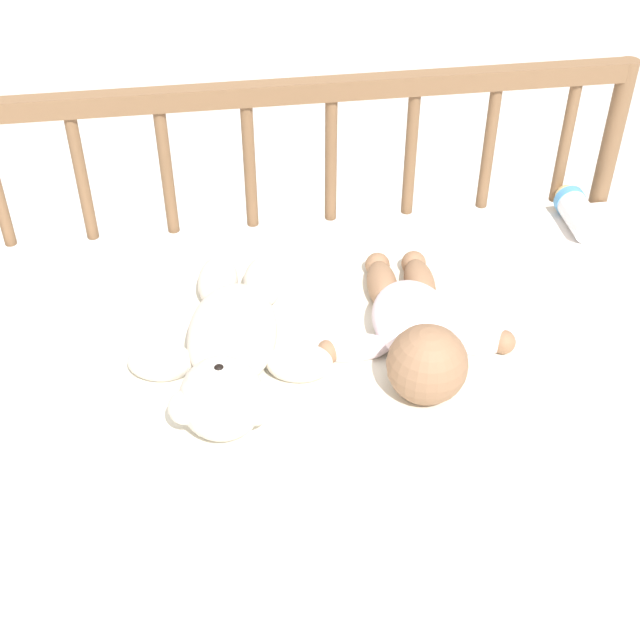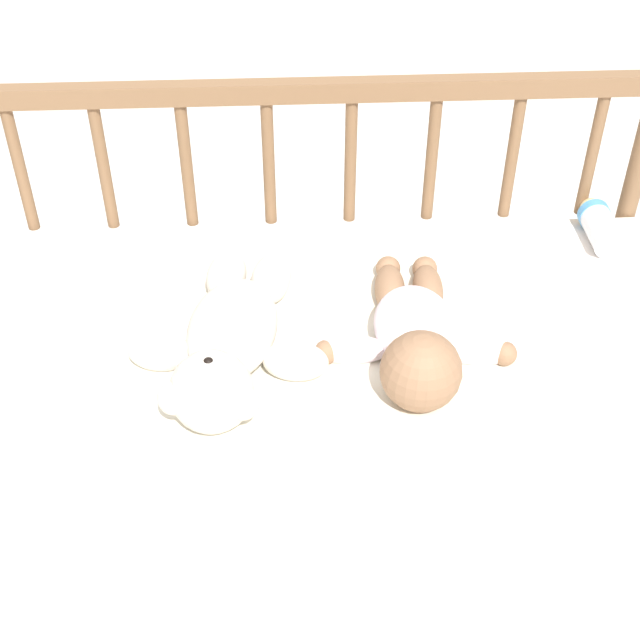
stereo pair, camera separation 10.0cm
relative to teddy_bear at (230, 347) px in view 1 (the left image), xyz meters
name	(u,v)px [view 1 (the left image)]	position (x,y,z in m)	size (l,w,h in m)	color
ground_plane	(320,527)	(0.14, 0.03, -0.50)	(12.00, 12.00, 0.00)	silver
crib_mattress	(320,447)	(0.14, 0.03, -0.28)	(1.27, 0.70, 0.46)	white
crib_rail	(291,186)	(0.14, 0.40, 0.03)	(1.27, 0.04, 0.74)	brown
blanket	(319,345)	(0.14, 0.03, -0.04)	(0.78, 0.51, 0.01)	silver
teddy_bear	(230,347)	(0.00, 0.00, 0.00)	(0.32, 0.43, 0.12)	silver
baby	(415,330)	(0.29, 0.00, 0.00)	(0.33, 0.38, 0.12)	white
baby_bottle	(576,211)	(0.67, 0.32, -0.02)	(0.06, 0.14, 0.06)	white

